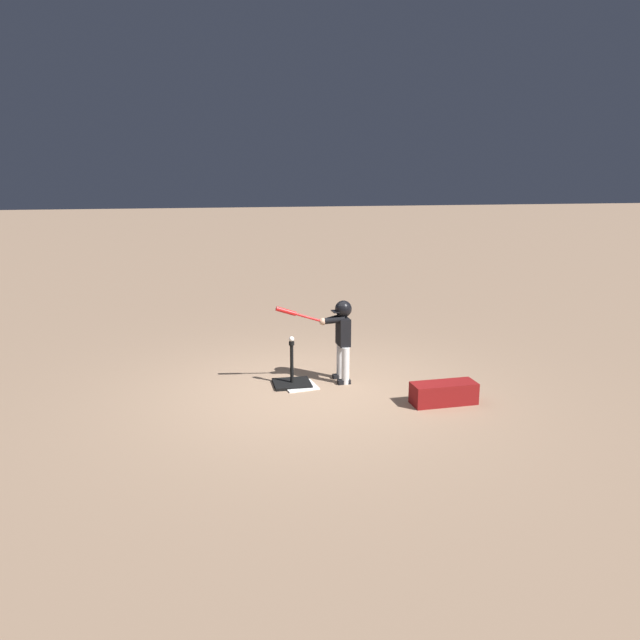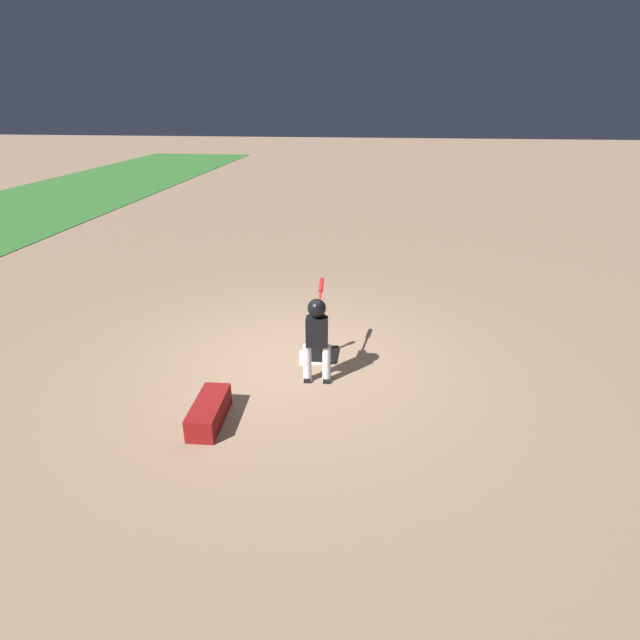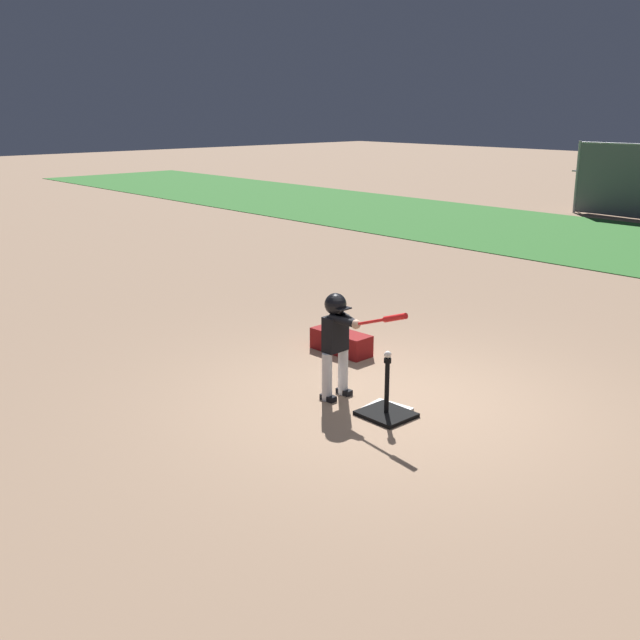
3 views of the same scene
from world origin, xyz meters
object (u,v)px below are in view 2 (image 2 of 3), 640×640
at_px(batter_child, 317,329).
at_px(baseball, 321,313).
at_px(batting_tee, 321,351).
at_px(equipment_bag, 209,412).

relative_size(batter_child, baseball, 15.87).
relative_size(batting_tee, batter_child, 0.54).
xyz_separation_m(batting_tee, equipment_bag, (-1.81, 1.09, 0.07)).
bearing_deg(batter_child, baseball, 2.15).
distance_m(batting_tee, batter_child, 0.98).
relative_size(batting_tee, baseball, 8.52).
xyz_separation_m(batting_tee, batter_child, (-0.70, -0.03, 0.68)).
bearing_deg(baseball, equipment_bag, 148.82).
xyz_separation_m(batting_tee, baseball, (0.00, 0.00, 0.60)).
bearing_deg(batter_child, batting_tee, 2.15).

